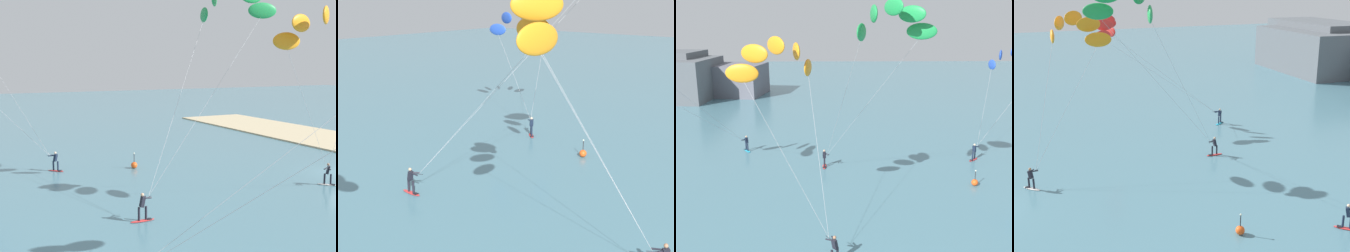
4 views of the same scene
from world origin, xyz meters
TOP-DOWN VIEW (x-y plane):
  - kitesurfer_nearshore at (1.49, 10.58)m, footprint 8.17×12.12m
  - kitesurfer_mid_water at (-5.51, 8.28)m, footprint 7.00×7.56m
  - marker_buoy at (9.50, 14.81)m, footprint 0.56×0.56m

SIDE VIEW (x-z plane):
  - marker_buoy at x=9.50m, z-range -0.39..0.99m
  - kitesurfer_mid_water at x=-5.51m, z-range 4.54..17.01m
  - kitesurfer_nearshore at x=1.49m, z-range 5.59..20.35m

